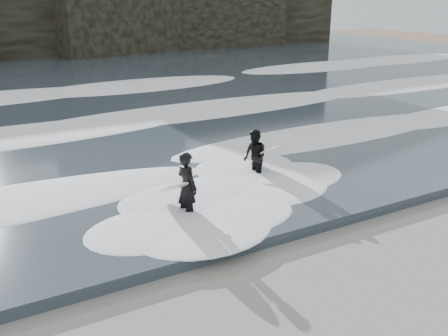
% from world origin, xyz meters
% --- Properties ---
extents(ground, '(120.00, 120.00, 0.00)m').
position_xyz_m(ground, '(0.00, 0.00, 0.00)').
color(ground, '#865F48').
rests_on(ground, ground).
extents(sea, '(90.00, 52.00, 0.30)m').
position_xyz_m(sea, '(0.00, 29.00, 0.15)').
color(sea, '#2C3640').
rests_on(sea, ground).
extents(headland, '(70.00, 9.00, 10.00)m').
position_xyz_m(headland, '(0.00, 46.00, 5.00)').
color(headland, black).
rests_on(headland, ground).
extents(foam_near, '(60.00, 3.20, 0.20)m').
position_xyz_m(foam_near, '(0.00, 9.00, 0.40)').
color(foam_near, white).
rests_on(foam_near, sea).
extents(foam_mid, '(60.00, 4.00, 0.24)m').
position_xyz_m(foam_mid, '(0.00, 16.00, 0.42)').
color(foam_mid, white).
rests_on(foam_mid, sea).
extents(foam_far, '(60.00, 4.80, 0.30)m').
position_xyz_m(foam_far, '(0.00, 25.00, 0.45)').
color(foam_far, white).
rests_on(foam_far, sea).
extents(surfer_left, '(1.07, 2.05, 1.94)m').
position_xyz_m(surfer_left, '(-1.15, 5.42, 0.98)').
color(surfer_left, black).
rests_on(surfer_left, ground).
extents(surfer_right, '(1.08, 2.07, 1.76)m').
position_xyz_m(surfer_right, '(2.10, 6.94, 0.89)').
color(surfer_right, black).
rests_on(surfer_right, ground).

